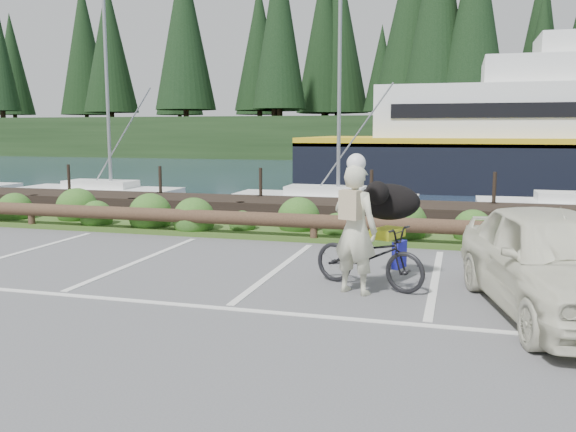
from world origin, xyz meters
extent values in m
plane|color=#525254|center=(0.00, 0.00, 0.00)|extent=(72.00, 72.00, 0.00)
plane|color=#1A293F|center=(0.00, 48.00, -1.20)|extent=(160.00, 160.00, 0.00)
cube|color=#3D5B21|center=(0.00, 5.30, 0.05)|extent=(34.00, 1.60, 0.10)
imported|color=black|center=(1.65, 1.25, 0.48)|extent=(1.92, 1.23, 0.95)
imported|color=beige|center=(1.50, 0.85, 0.93)|extent=(0.79, 0.66, 1.87)
ellipsoid|color=black|center=(1.85, 1.79, 1.24)|extent=(0.80, 1.09, 0.57)
imported|color=silver|center=(4.12, 0.53, 0.70)|extent=(2.55, 4.38, 1.40)
camera|label=1|loc=(2.92, -7.69, 2.35)|focal=38.00mm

